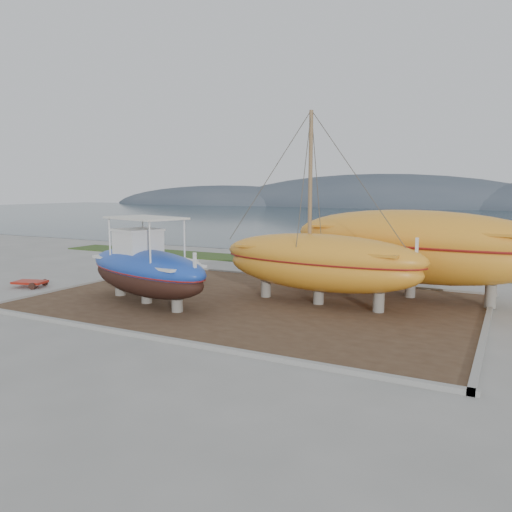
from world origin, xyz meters
The scene contains 11 objects.
ground centered at (0.00, 0.00, 0.00)m, with size 140.00×140.00×0.00m, color gray.
dirt_patch centered at (0.00, 4.00, 0.03)m, with size 18.00×12.00×0.06m, color #422D1E.
curb_frame centered at (0.00, 4.00, 0.07)m, with size 18.60×12.60×0.15m, color gray, non-canonical shape.
grass_strip centered at (0.00, 15.50, 0.04)m, with size 44.00×3.00×0.08m, color #284219.
sea centered at (0.00, 70.00, 0.00)m, with size 260.00×100.00×0.04m, color #192D33, non-canonical shape.
mountain_ridge centered at (0.00, 125.00, 0.00)m, with size 200.00×36.00×20.00m, color #333D49, non-canonical shape.
blue_caique centered at (-3.71, 1.72, 1.85)m, with size 7.44×2.32×3.59m, color #1C42B0, non-canonical shape.
white_dinghy centered at (-6.07, 5.88, 0.73)m, with size 4.47×1.68×1.34m, color silver, non-canonical shape.
orange_sailboat centered at (2.73, 4.86, 3.98)m, with size 8.87×2.61×7.85m, color orange, non-canonical shape.
orange_bare_hull centered at (5.85, 7.96, 1.92)m, with size 11.36×3.41×3.72m, color orange, non-canonical shape.
red_trailer centered at (-11.17, 1.94, 0.16)m, with size 2.20×1.10×0.31m, color #A61F12, non-canonical shape.
Camera 1 is at (9.77, -14.28, 4.78)m, focal length 35.00 mm.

